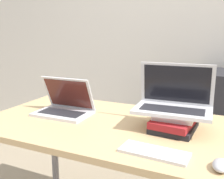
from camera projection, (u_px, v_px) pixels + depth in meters
wall_back at (181, 19)px, 2.63m from camera, size 8.00×0.05×2.70m
desk at (117, 139)px, 1.37m from camera, size 1.44×0.75×0.76m
laptop_left at (65, 107)px, 1.51m from camera, size 0.31×0.22×0.21m
book_stack at (174, 121)px, 1.27m from camera, size 0.21×0.28×0.09m
laptop_on_books at (174, 101)px, 1.27m from camera, size 0.37×0.24×0.23m
wireless_keyboard at (154, 152)px, 1.02m from camera, size 0.27×0.12×0.01m
mouse at (221, 165)px, 0.90m from camera, size 0.06×0.10×0.03m
mini_fridge at (222, 123)px, 2.29m from camera, size 0.49×0.57×0.90m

